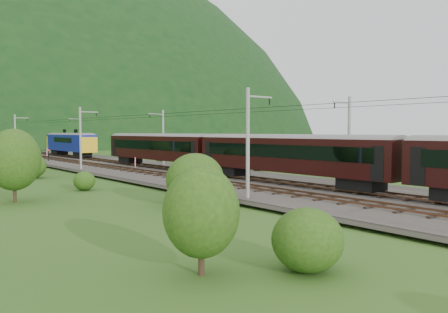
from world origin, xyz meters
TOP-DOWN VIEW (x-y plane):
  - ground at (0.00, 0.00)m, footprint 600.00×600.00m
  - railbed at (0.00, 10.00)m, footprint 14.00×220.00m
  - track_left at (-2.40, 10.00)m, footprint 2.40×220.00m
  - track_right at (2.40, 10.00)m, footprint 2.40×220.00m
  - catenary_left at (-6.12, 32.00)m, footprint 2.54×192.28m
  - catenary_right at (6.12, 32.00)m, footprint 2.54×192.28m
  - overhead_wires at (0.00, 10.00)m, footprint 4.83×198.00m
  - train at (2.40, -7.78)m, footprint 3.04×145.39m
  - hazard_post_near at (-0.42, 64.47)m, footprint 0.17×0.17m
  - hazard_post_far at (0.39, 29.71)m, footprint 0.15×0.15m
  - signal at (-4.59, 50.25)m, footprint 0.21×0.21m
  - vegetation_left at (-14.33, 31.76)m, footprint 13.26×143.28m
  - vegetation_right at (11.61, 15.87)m, footprint 6.33×99.84m

SIDE VIEW (x-z plane):
  - ground at x=0.00m, z-range 0.00..0.00m
  - railbed at x=0.00m, z-range 0.00..0.30m
  - track_left at x=-2.40m, z-range 0.24..0.51m
  - track_right at x=2.40m, z-range 0.24..0.51m
  - hazard_post_far at x=0.39m, z-range 0.30..1.69m
  - hazard_post_near at x=-0.42m, z-range 0.30..1.92m
  - vegetation_right at x=11.61m, z-range -0.19..2.99m
  - signal at x=-4.59m, z-range 0.47..2.38m
  - vegetation_left at x=-14.33m, z-range -0.59..4.76m
  - train at x=2.40m, z-range 0.95..6.24m
  - catenary_left at x=-6.12m, z-range 0.50..8.50m
  - catenary_right at x=6.12m, z-range 0.50..8.50m
  - overhead_wires at x=0.00m, z-range 7.08..7.12m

